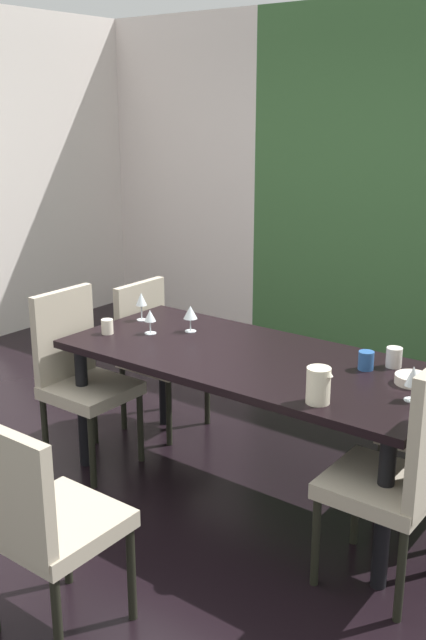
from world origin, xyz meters
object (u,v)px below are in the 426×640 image
object	(u,v)px
wine_glass_front	(190,313)
wine_glass_north	(141,300)
serving_bowl_west	(412,379)
cup_left	(394,357)
dining_table	(252,371)
cup_right	(366,360)
pitcher_center	(319,385)
chair_left_near	(80,371)
cup_near_window	(107,327)
chair_head_near	(41,518)
wine_glass_east	(150,317)
chair_right_near	(402,468)
chair_left_far	(155,347)
wine_glass_south	(413,377)

from	to	relation	value
wine_glass_front	wine_glass_north	world-z (taller)	wine_glass_north
serving_bowl_west	cup_left	bearing A→B (deg)	135.46
dining_table	cup_right	distance (m)	0.59
cup_right	pitcher_center	bearing A→B (deg)	-88.48
chair_left_near	cup_near_window	bearing A→B (deg)	144.79
chair_head_near	pitcher_center	xyz separation A→B (m)	(0.55, 1.08, 0.31)
wine_glass_east	wine_glass_front	world-z (taller)	wine_glass_front
wine_glass_east	wine_glass_north	xyz separation A→B (m)	(-0.22, 0.16, 0.03)
dining_table	wine_glass_north	distance (m)	0.91
chair_right_near	cup_left	size ratio (longest dim) A/B	10.62
chair_head_near	chair_left_far	distance (m)	1.97
chair_right_near	chair_head_near	world-z (taller)	chair_right_near
chair_left_near	cup_left	distance (m)	1.73
chair_right_near	chair_left_near	xyz separation A→B (m)	(-1.91, -0.00, -0.02)
chair_left_far	cup_left	xyz separation A→B (m)	(1.59, -0.03, 0.28)
chair_left_near	cup_right	bearing A→B (deg)	107.98
chair_right_near	wine_glass_south	world-z (taller)	chair_right_near
chair_left_far	cup_near_window	world-z (taller)	chair_left_far
chair_left_near	chair_left_far	bearing A→B (deg)	179.31
chair_left_far	chair_right_near	bearing A→B (deg)	71.58
wine_glass_north	serving_bowl_west	distance (m)	1.69
chair_head_near	wine_glass_south	xyz separation A→B (m)	(0.86, 1.34, 0.34)
wine_glass_front	wine_glass_north	size ratio (longest dim) A/B	0.89
wine_glass_north	cup_left	distance (m)	1.53
chair_head_near	wine_glass_north	bearing A→B (deg)	120.18
cup_near_window	wine_glass_south	bearing A→B (deg)	4.04
chair_right_near	cup_near_window	xyz separation A→B (m)	(-1.81, 0.14, 0.23)
chair_left_near	serving_bowl_west	world-z (taller)	chair_left_near
wine_glass_south	cup_near_window	size ratio (longest dim) A/B	1.90
dining_table	chair_left_near	bearing A→B (deg)	-161.62
cup_near_window	pitcher_center	bearing A→B (deg)	-5.89
serving_bowl_west	cup_right	world-z (taller)	cup_right
wine_glass_south	cup_near_window	world-z (taller)	wine_glass_south
chair_left_near	pitcher_center	world-z (taller)	chair_left_near
dining_table	pitcher_center	distance (m)	0.67
wine_glass_front	chair_right_near	bearing A→B (deg)	-17.01
wine_glass_south	pitcher_center	distance (m)	0.41
chair_left_far	dining_table	bearing A→B (deg)	71.48
chair_right_near	cup_left	xyz separation A→B (m)	(-0.31, 0.60, 0.24)
serving_bowl_west	cup_left	size ratio (longest dim) A/B	1.64
cup_near_window	pitcher_center	xyz separation A→B (m)	(1.42, -0.15, 0.04)
chair_right_near	chair_left_far	size ratio (longest dim) A/B	1.14
dining_table	chair_left_near	xyz separation A→B (m)	(-0.95, -0.32, -0.12)
serving_bowl_west	wine_glass_east	bearing A→B (deg)	-173.66
chair_left_near	chair_head_near	xyz separation A→B (m)	(0.96, -1.09, -0.03)
chair_right_near	cup_right	size ratio (longest dim) A/B	11.45
dining_table	pitcher_center	bearing A→B (deg)	-30.16
chair_right_near	cup_left	bearing A→B (deg)	27.49
chair_right_near	wine_glass_east	distance (m)	1.67
wine_glass_south	wine_glass_east	bearing A→B (deg)	179.10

